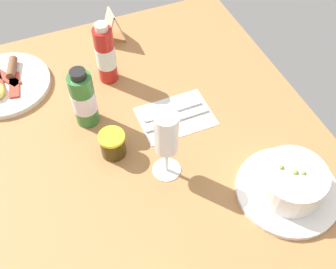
# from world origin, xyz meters

# --- Properties ---
(ground_plane) EXTENTS (1.10, 0.84, 0.03)m
(ground_plane) POSITION_xyz_m (0.00, 0.00, -0.01)
(ground_plane) COLOR #9E6B3D
(porridge_bowl) EXTENTS (0.22, 0.22, 0.08)m
(porridge_bowl) POSITION_xyz_m (-0.17, -0.24, 0.04)
(porridge_bowl) COLOR silver
(porridge_bowl) RESTS_ON ground_plane
(cutlery_setting) EXTENTS (0.13, 0.18, 0.01)m
(cutlery_setting) POSITION_xyz_m (0.12, -0.10, 0.00)
(cutlery_setting) COLOR silver
(cutlery_setting) RESTS_ON ground_plane
(wine_glass) EXTENTS (0.06, 0.06, 0.18)m
(wine_glass) POSITION_xyz_m (-0.02, -0.02, 0.12)
(wine_glass) COLOR white
(wine_glass) RESTS_ON ground_plane
(jam_jar) EXTENTS (0.06, 0.06, 0.06)m
(jam_jar) POSITION_xyz_m (0.07, 0.07, 0.03)
(jam_jar) COLOR #3C2D0B
(jam_jar) RESTS_ON ground_plane
(sauce_bottle_red) EXTENTS (0.05, 0.05, 0.17)m
(sauce_bottle_red) POSITION_xyz_m (0.30, 0.01, 0.08)
(sauce_bottle_red) COLOR #B21E19
(sauce_bottle_red) RESTS_ON ground_plane
(sauce_bottle_green) EXTENTS (0.06, 0.06, 0.16)m
(sauce_bottle_green) POSITION_xyz_m (0.19, 0.10, 0.07)
(sauce_bottle_green) COLOR #337233
(sauce_bottle_green) RESTS_ON ground_plane
(breakfast_plate) EXTENTS (0.23, 0.23, 0.04)m
(breakfast_plate) POSITION_xyz_m (0.37, 0.26, 0.01)
(breakfast_plate) COLOR silver
(breakfast_plate) RESTS_ON ground_plane
(menu_card) EXTENTS (0.05, 0.06, 0.09)m
(menu_card) POSITION_xyz_m (0.45, -0.05, 0.05)
(menu_card) COLOR tan
(menu_card) RESTS_ON ground_plane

